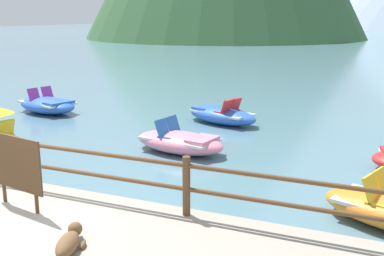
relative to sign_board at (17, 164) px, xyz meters
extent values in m
plane|color=slate|center=(0.21, 39.25, -1.13)|extent=(200.00, 200.00, 0.00)
cylinder|color=brown|center=(2.59, 0.80, -0.25)|extent=(0.12, 0.12, 0.95)
cylinder|color=brown|center=(0.21, 0.80, 0.08)|extent=(23.80, 0.07, 0.07)
cylinder|color=brown|center=(0.21, 0.80, -0.30)|extent=(23.80, 0.07, 0.07)
cube|color=beige|center=(0.00, 0.01, 0.02)|extent=(1.09, 0.24, 0.80)
cube|color=#4C331E|center=(0.00, -0.01, 0.02)|extent=(1.17, 0.25, 0.88)
cylinder|color=#4C331E|center=(-0.40, 0.08, -0.55)|extent=(0.06, 0.06, 0.35)
cylinder|color=#4C331E|center=(0.41, -0.07, -0.55)|extent=(0.06, 0.06, 0.35)
ellipsoid|color=brown|center=(1.66, -0.93, -0.61)|extent=(0.48, 0.69, 0.24)
sphere|color=brown|center=(1.52, -0.57, -0.57)|extent=(0.20, 0.20, 0.20)
ellipsoid|color=brown|center=(1.47, -0.47, -0.59)|extent=(0.12, 0.14, 0.08)
ellipsoid|color=brown|center=(1.75, -0.72, -0.69)|extent=(0.14, 0.21, 0.07)
ellipsoid|color=brown|center=(1.45, -0.84, -0.69)|extent=(0.14, 0.21, 0.07)
ellipsoid|color=blue|center=(-6.00, 7.79, -0.85)|extent=(2.85, 2.04, 0.55)
cube|color=silver|center=(-6.00, 7.79, -0.76)|extent=(2.24, 1.65, 0.06)
cube|color=purple|center=(-6.27, 7.58, -0.69)|extent=(0.49, 0.49, 0.08)
cube|color=purple|center=(-6.44, 7.62, -0.47)|extent=(0.31, 0.44, 0.43)
cube|color=purple|center=(-6.11, 8.11, -0.69)|extent=(0.49, 0.49, 0.08)
cube|color=purple|center=(-6.29, 8.16, -0.47)|extent=(0.31, 0.44, 0.43)
cube|color=blue|center=(-5.32, 7.60, -0.70)|extent=(0.81, 1.09, 0.12)
cube|color=yellow|center=(-3.80, 3.49, -0.72)|extent=(0.50, 0.50, 0.08)
cube|color=yellow|center=(-3.63, 3.44, -0.50)|extent=(0.32, 0.44, 0.43)
ellipsoid|color=pink|center=(0.45, 5.13, -0.87)|extent=(2.64, 1.60, 0.53)
cube|color=silver|center=(0.45, 5.13, -0.77)|extent=(2.07, 1.29, 0.06)
cube|color=blue|center=(0.23, 4.92, -0.70)|extent=(0.46, 0.46, 0.08)
cube|color=blue|center=(0.05, 4.95, -0.48)|extent=(0.27, 0.43, 0.43)
cube|color=blue|center=(0.31, 5.40, -0.70)|extent=(0.46, 0.46, 0.08)
cube|color=blue|center=(0.13, 5.43, -0.48)|extent=(0.27, 0.43, 0.43)
cube|color=pink|center=(1.13, 5.02, -0.71)|extent=(0.68, 0.92, 0.12)
ellipsoid|color=blue|center=(0.32, 8.67, -0.87)|extent=(2.80, 1.92, 0.52)
cube|color=silver|center=(0.32, 8.67, -0.77)|extent=(2.20, 1.54, 0.06)
cube|color=red|center=(0.58, 8.82, -0.70)|extent=(0.51, 0.51, 0.08)
cube|color=red|center=(0.75, 8.76, -0.48)|extent=(0.33, 0.45, 0.43)
cube|color=red|center=(0.43, 8.39, -0.70)|extent=(0.51, 0.51, 0.08)
cube|color=red|center=(0.60, 8.33, -0.48)|extent=(0.33, 0.45, 0.43)
cube|color=blue|center=(-0.34, 8.90, -0.71)|extent=(0.80, 0.94, 0.12)
cube|color=yellow|center=(5.35, 2.41, -0.70)|extent=(0.50, 0.50, 0.08)
cube|color=yellow|center=(5.18, 2.47, -0.48)|extent=(0.32, 0.44, 0.43)
cube|color=yellow|center=(5.33, 2.92, -0.48)|extent=(0.32, 0.44, 0.43)
camera|label=1|loc=(5.41, -5.49, 2.32)|focal=44.52mm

